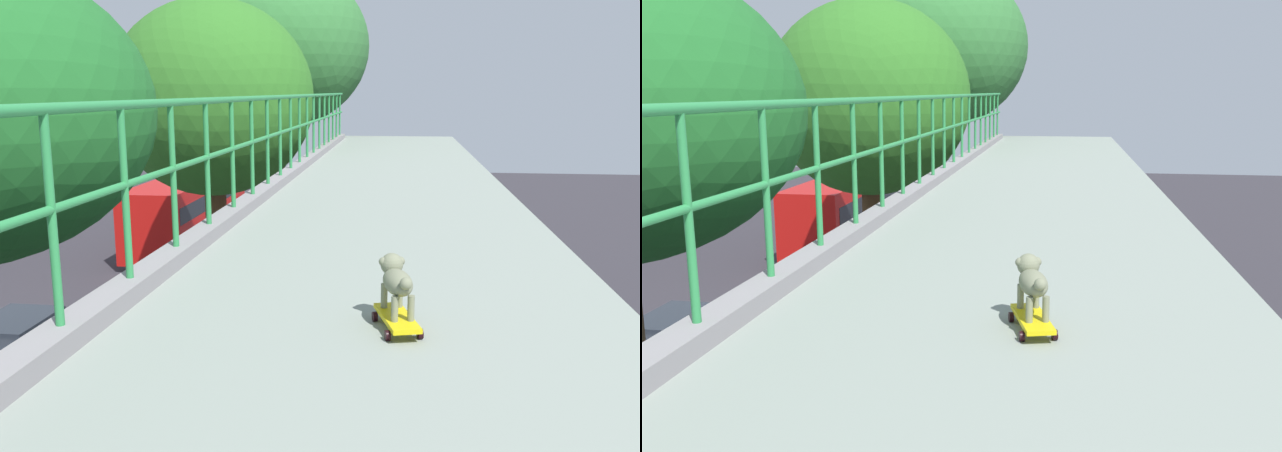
% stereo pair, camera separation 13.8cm
% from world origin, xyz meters
% --- Properties ---
extents(car_green_fifth, '(1.89, 4.02, 1.46)m').
position_xyz_m(car_green_fifth, '(-4.89, 11.45, 0.69)').
color(car_green_fifth, '#1D693B').
rests_on(car_green_fifth, ground).
extents(car_white_sixth, '(1.98, 4.06, 1.38)m').
position_xyz_m(car_white_sixth, '(-8.45, 15.05, 0.67)').
color(car_white_sixth, silver).
rests_on(car_white_sixth, ground).
extents(city_bus, '(2.71, 11.28, 3.16)m').
position_xyz_m(city_bus, '(-8.54, 29.98, 1.80)').
color(city_bus, red).
rests_on(city_bus, ground).
extents(roadside_tree_far, '(4.44, 4.44, 9.09)m').
position_xyz_m(roadside_tree_far, '(-2.79, 14.41, 6.89)').
color(roadside_tree_far, '#52351F').
rests_on(roadside_tree_far, ground).
extents(roadside_tree_farthest, '(5.52, 5.52, 10.76)m').
position_xyz_m(roadside_tree_farthest, '(-2.42, 19.78, 8.31)').
color(roadside_tree_farthest, '#4F3231').
rests_on(roadside_tree_farthest, ground).
extents(toy_skateboard, '(0.27, 0.46, 0.08)m').
position_xyz_m(toy_skateboard, '(1.36, 3.37, 5.96)').
color(toy_skateboard, gold).
rests_on(toy_skateboard, overpass_deck).
extents(small_dog, '(0.21, 0.39, 0.30)m').
position_xyz_m(small_dog, '(1.36, 3.42, 6.16)').
color(small_dog, gray).
rests_on(small_dog, toy_skateboard).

